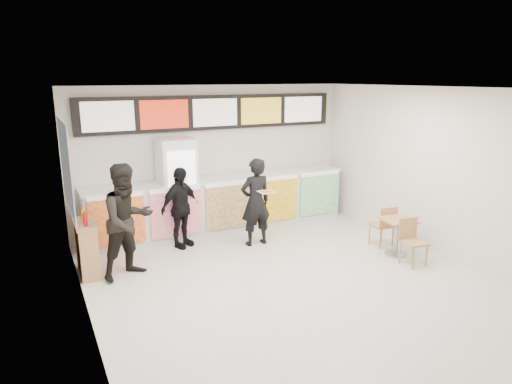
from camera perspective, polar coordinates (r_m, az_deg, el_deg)
floor at (r=7.19m, az=5.50°, el=-11.91°), size 7.00×7.00×0.00m
ceiling at (r=6.46m, az=6.14°, el=12.72°), size 7.00×7.00×0.00m
wall_back at (r=9.74m, az=-5.30°, el=4.34°), size 6.00×0.00×6.00m
wall_left at (r=5.71m, az=-20.62°, el=-3.63°), size 0.00×7.00×7.00m
wall_right at (r=8.63m, az=22.90°, el=1.99°), size 0.00×7.00×7.00m
service_counter at (r=9.57m, az=-4.28°, el=-1.50°), size 5.56×0.77×1.14m
menu_board at (r=9.54m, az=-5.24°, el=9.89°), size 5.50×0.14×0.70m
drinks_fridge at (r=9.18m, az=-9.77°, el=0.41°), size 0.70×0.67×2.00m
mirror_panel at (r=8.03m, az=-22.71°, el=3.00°), size 0.01×2.00×1.50m
customer_main at (r=8.66m, az=-0.06°, el=-1.27°), size 0.63×0.42×1.69m
customer_left at (r=7.54m, az=-15.74°, el=-3.51°), size 1.10×0.98×1.86m
customer_mid at (r=8.68m, az=-9.44°, el=-1.94°), size 0.98×0.74×1.54m
pizza_slice at (r=8.20m, az=1.35°, el=0.07°), size 0.36×0.36×0.02m
cafe_table at (r=8.66m, az=17.25°, el=-4.56°), size 0.62×1.41×0.80m
condiment_ledge at (r=7.97m, az=-20.37°, el=-6.57°), size 0.32×0.79×1.06m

